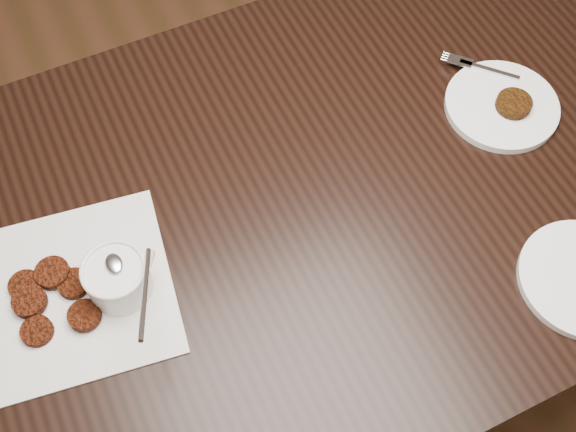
{
  "coord_description": "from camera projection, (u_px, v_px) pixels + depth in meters",
  "views": [
    {
      "loc": [
        -0.29,
        -0.44,
        1.76
      ],
      "look_at": [
        -0.05,
        0.06,
        0.8
      ],
      "focal_mm": 43.66,
      "sensor_mm": 36.0,
      "label": 1
    }
  ],
  "objects": [
    {
      "name": "floor",
      "position": [
        316.0,
        384.0,
        1.79
      ],
      "size": [
        4.0,
        4.0,
        0.0
      ],
      "primitive_type": "plane",
      "color": "#532F1C",
      "rests_on": "ground"
    },
    {
      "name": "table",
      "position": [
        311.0,
        283.0,
        1.52
      ],
      "size": [
        1.44,
        0.93,
        0.75
      ],
      "primitive_type": "cube",
      "color": "black",
      "rests_on": "floor"
    },
    {
      "name": "napkin",
      "position": [
        75.0,
        292.0,
        1.1
      ],
      "size": [
        0.34,
        0.34,
        0.0
      ],
      "primitive_type": "cube",
      "rotation": [
        0.0,
        0.0,
        -0.14
      ],
      "color": "silver",
      "rests_on": "table"
    },
    {
      "name": "sauce_ramekin",
      "position": [
        113.0,
        268.0,
        1.04
      ],
      "size": [
        0.17,
        0.17,
        0.14
      ],
      "primitive_type": null,
      "rotation": [
        0.0,
        0.0,
        0.33
      ],
      "color": "white",
      "rests_on": "napkin"
    },
    {
      "name": "patty_cluster",
      "position": [
        49.0,
        297.0,
        1.08
      ],
      "size": [
        0.25,
        0.25,
        0.02
      ],
      "primitive_type": null,
      "rotation": [
        0.0,
        0.0,
        0.38
      ],
      "color": "#5D1D0C",
      "rests_on": "napkin"
    },
    {
      "name": "plate_with_patty",
      "position": [
        503.0,
        103.0,
        1.27
      ],
      "size": [
        0.29,
        0.29,
        0.03
      ],
      "primitive_type": null,
      "rotation": [
        0.0,
        0.0,
        -0.83
      ],
      "color": "white",
      "rests_on": "table"
    }
  ]
}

